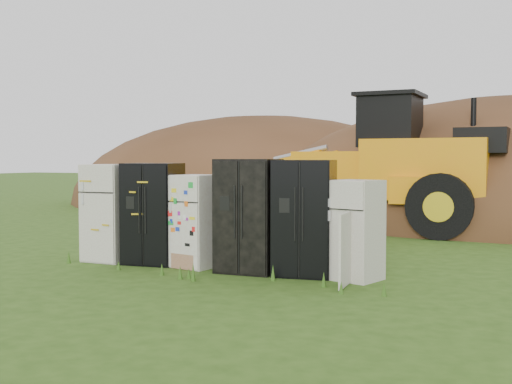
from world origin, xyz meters
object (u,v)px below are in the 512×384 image
at_px(fridge_dark_mid, 248,216).
at_px(fridge_open_door, 356,230).
at_px(fridge_black_right, 304,218).
at_px(wheel_loader, 356,163).
at_px(fridge_leftmost, 110,213).
at_px(fridge_black_side, 153,213).
at_px(fridge_sticker, 196,221).

relative_size(fridge_dark_mid, fridge_open_door, 1.21).
bearing_deg(fridge_black_right, wheel_loader, 89.96).
bearing_deg(fridge_dark_mid, fridge_leftmost, 177.32).
relative_size(fridge_leftmost, fridge_black_right, 0.96).
distance_m(fridge_dark_mid, fridge_open_door, 1.89).
bearing_deg(fridge_black_right, fridge_black_side, 171.84).
relative_size(fridge_sticker, fridge_black_right, 0.86).
bearing_deg(fridge_black_right, fridge_leftmost, 172.59).
relative_size(fridge_black_side, fridge_sticker, 1.12).
relative_size(fridge_sticker, fridge_dark_mid, 0.85).
distance_m(fridge_black_side, fridge_sticker, 0.92).
height_order(fridge_dark_mid, fridge_black_right, fridge_dark_mid).
height_order(fridge_black_side, fridge_black_right, fridge_black_right).
distance_m(fridge_black_side, fridge_dark_mid, 1.99).
relative_size(fridge_leftmost, fridge_open_door, 1.15).
distance_m(fridge_black_side, fridge_open_door, 3.86).
bearing_deg(fridge_leftmost, fridge_sticker, 1.30).
xyz_separation_m(fridge_dark_mid, fridge_black_right, (0.99, 0.08, -0.01)).
xyz_separation_m(fridge_black_side, fridge_dark_mid, (1.98, -0.08, 0.04)).
height_order(fridge_black_right, wheel_loader, wheel_loader).
xyz_separation_m(fridge_black_right, fridge_open_door, (0.89, -0.05, -0.16)).
bearing_deg(fridge_dark_mid, wheel_loader, 88.14).
bearing_deg(fridge_open_door, fridge_black_side, -163.85).
distance_m(fridge_sticker, fridge_black_right, 2.07).
xyz_separation_m(fridge_open_door, wheel_loader, (-1.90, 7.19, 1.04)).
height_order(fridge_leftmost, fridge_sticker, fridge_leftmost).
relative_size(fridge_black_side, wheel_loader, 0.25).
bearing_deg(fridge_sticker, wheel_loader, 93.00).
bearing_deg(wheel_loader, fridge_black_side, -103.47).
bearing_deg(wheel_loader, fridge_dark_mid, -87.92).
bearing_deg(fridge_dark_mid, fridge_sticker, 174.39).
bearing_deg(fridge_black_right, fridge_open_door, -11.20).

